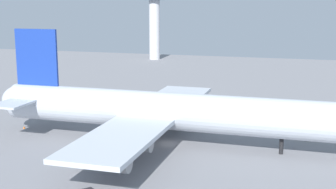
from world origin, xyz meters
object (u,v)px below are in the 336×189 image
cargo_airplane (167,112)px  fuel_truck (307,132)px  control_tower (154,18)px  safety_cone_tail (24,127)px

cargo_airplane → fuel_truck: cargo_airplane is taller
control_tower → fuel_truck: bearing=-58.3°
cargo_airplane → fuel_truck: 26.57m
fuel_truck → safety_cone_tail: 54.35m
fuel_truck → safety_cone_tail: (-53.44, -9.93, -0.71)m
safety_cone_tail → control_tower: control_tower is taller
fuel_truck → cargo_airplane: bearing=-154.6°
fuel_truck → control_tower: size_ratio=0.14×
cargo_airplane → safety_cone_tail: 30.38m
fuel_truck → control_tower: bearing=121.7°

